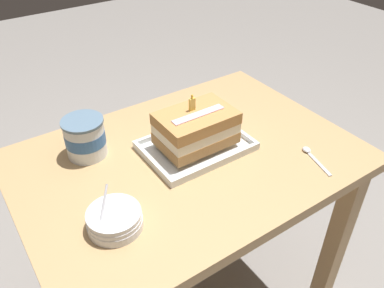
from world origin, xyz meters
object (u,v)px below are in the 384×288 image
object	(u,v)px
birthday_cake	(196,128)
ice_cream_tub	(85,137)
foil_tray	(196,147)
serving_spoon_near_tray	(310,154)
bowl_stack	(114,220)

from	to	relation	value
birthday_cake	ice_cream_tub	bearing A→B (deg)	150.58
foil_tray	serving_spoon_near_tray	world-z (taller)	foil_tray
foil_tray	serving_spoon_near_tray	xyz separation A→B (m)	(0.27, -0.22, -0.00)
ice_cream_tub	serving_spoon_near_tray	world-z (taller)	ice_cream_tub
bowl_stack	ice_cream_tub	xyz separation A→B (m)	(0.06, 0.31, 0.04)
foil_tray	ice_cream_tub	bearing A→B (deg)	150.58
serving_spoon_near_tray	ice_cream_tub	bearing A→B (deg)	145.23
birthday_cake	bowl_stack	distance (m)	0.38
foil_tray	bowl_stack	distance (m)	0.37
foil_tray	bowl_stack	xyz separation A→B (m)	(-0.34, -0.15, 0.02)
bowl_stack	ice_cream_tub	world-z (taller)	ice_cream_tub
foil_tray	birthday_cake	bearing A→B (deg)	-90.00
serving_spoon_near_tray	bowl_stack	bearing A→B (deg)	173.33
bowl_stack	ice_cream_tub	size ratio (longest dim) A/B	1.11
foil_tray	birthday_cake	size ratio (longest dim) A/B	1.41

